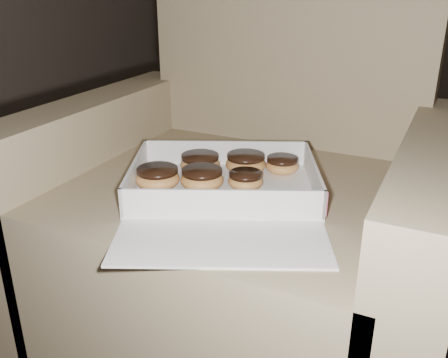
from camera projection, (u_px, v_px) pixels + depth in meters
The scene contains 13 objects.
floor at pixel (397, 319), 1.35m from camera, with size 4.50×4.50×0.00m, color black.
armchair at pixel (246, 220), 1.23m from camera, with size 0.93×0.79×0.97m.
bakery_box at pixel (225, 193), 1.03m from camera, with size 0.53×0.57×0.07m.
donut_a at pixel (245, 180), 1.06m from camera, with size 0.07×0.07×0.04m.
donut_b at pixel (282, 165), 1.14m from camera, with size 0.08×0.08×0.04m.
donut_c at pixel (200, 163), 1.14m from camera, with size 0.09×0.09×0.05m.
donut_d at pixel (202, 178), 1.05m from camera, with size 0.09×0.09×0.05m.
donut_e at pixel (246, 163), 1.14m from camera, with size 0.09×0.09×0.05m.
donut_f at pixel (158, 178), 1.06m from camera, with size 0.09×0.09×0.05m.
crumb_a at pixel (280, 211), 0.96m from camera, with size 0.01×0.01×0.00m, color black.
crumb_b at pixel (165, 196), 1.02m from camera, with size 0.01×0.01×0.00m, color black.
crumb_c at pixel (181, 212), 0.96m from camera, with size 0.01×0.01×0.00m, color black.
crumb_d at pixel (289, 213), 0.95m from camera, with size 0.01×0.01×0.00m, color black.
Camera 1 is at (0.05, -1.19, 0.87)m, focal length 40.00 mm.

